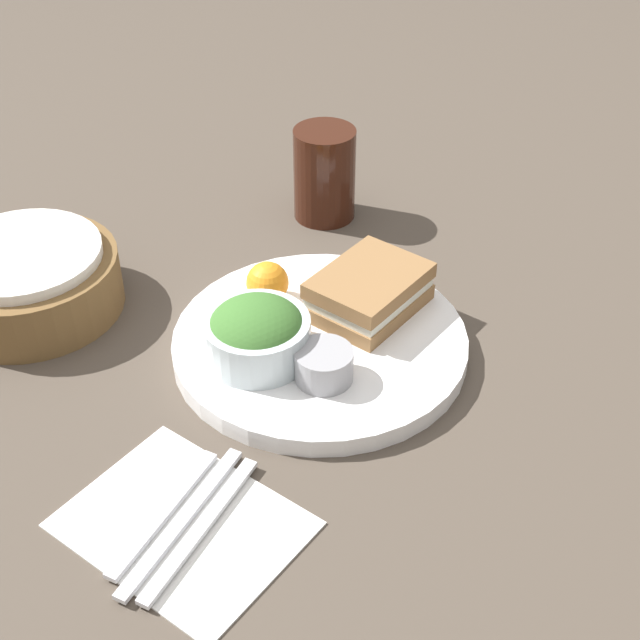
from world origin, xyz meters
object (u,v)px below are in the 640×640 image
at_px(plate, 320,343).
at_px(spoon, 164,512).
at_px(knife, 182,520).
at_px(drink_glass, 324,174).
at_px(salad_bowl, 257,334).
at_px(fork, 201,528).
at_px(sandwich, 369,291).
at_px(bread_basket, 27,280).
at_px(dressing_cup, 324,365).

relative_size(plate, spoon, 2.04).
bearing_deg(knife, drink_glass, -166.79).
distance_m(salad_bowl, fork, 0.21).
bearing_deg(fork, salad_bowl, -163.35).
distance_m(salad_bowl, knife, 0.20).
bearing_deg(sandwich, drink_glass, 48.22).
height_order(bread_basket, fork, bread_basket).
bearing_deg(salad_bowl, fork, -153.29).
bearing_deg(spoon, knife, 90.00).
bearing_deg(plate, fork, -165.83).
xyz_separation_m(salad_bowl, dressing_cup, (0.01, -0.07, -0.01)).
height_order(fork, spoon, same).
xyz_separation_m(bread_basket, spoon, (-0.12, -0.32, -0.03)).
bearing_deg(spoon, salad_bowl, -173.43).
bearing_deg(fork, drink_glass, -164.82).
relative_size(dressing_cup, bread_basket, 0.28).
distance_m(sandwich, fork, 0.32).
bearing_deg(fork, plate, -175.89).
xyz_separation_m(salad_bowl, fork, (-0.18, -0.09, -0.04)).
relative_size(salad_bowl, spoon, 0.71).
height_order(sandwich, knife, sandwich).
relative_size(salad_bowl, fork, 0.64).
xyz_separation_m(fork, spoon, (-0.01, 0.04, 0.00)).
bearing_deg(plate, dressing_cup, -140.00).
relative_size(sandwich, dressing_cup, 2.13).
relative_size(salad_bowl, drink_glass, 0.91).
distance_m(plate, spoon, 0.25).
xyz_separation_m(sandwich, spoon, (-0.32, -0.01, -0.04)).
relative_size(drink_glass, fork, 0.71).
bearing_deg(knife, fork, 90.00).
bearing_deg(sandwich, salad_bowl, 160.98).
bearing_deg(dressing_cup, drink_glass, 36.45).
height_order(salad_bowl, bread_basket, salad_bowl).
relative_size(knife, spoon, 1.17).
height_order(sandwich, dressing_cup, sandwich).
height_order(drink_glass, knife, drink_glass).
bearing_deg(salad_bowl, drink_glass, 24.26).
relative_size(dressing_cup, knife, 0.33).
relative_size(fork, spoon, 1.11).
relative_size(dressing_cup, spoon, 0.38).
bearing_deg(dressing_cup, plate, 40.00).
bearing_deg(fork, sandwich, 178.74).
bearing_deg(fork, spoon, -90.00).
height_order(salad_bowl, fork, salad_bowl).
xyz_separation_m(dressing_cup, spoon, (-0.20, 0.02, -0.03)).
xyz_separation_m(knife, spoon, (-0.00, 0.02, 0.00)).
distance_m(drink_glass, bread_basket, 0.37).
height_order(plate, fork, plate).
xyz_separation_m(bread_basket, knife, (-0.12, -0.34, -0.03)).
distance_m(sandwich, salad_bowl, 0.13).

